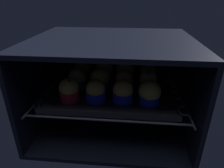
# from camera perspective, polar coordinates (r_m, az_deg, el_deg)

# --- Properties ---
(oven_cavity) EXTENTS (0.59, 0.47, 0.37)m
(oven_cavity) POSITION_cam_1_polar(r_m,az_deg,el_deg) (0.82, 0.27, 0.95)
(oven_cavity) COLOR black
(oven_cavity) RESTS_ON ground
(oven_rack) EXTENTS (0.55, 0.42, 0.01)m
(oven_rack) POSITION_cam_1_polar(r_m,az_deg,el_deg) (0.79, -0.02, -2.54)
(oven_rack) COLOR #444756
(oven_rack) RESTS_ON oven_cavity
(baking_tray) EXTENTS (0.47, 0.37, 0.02)m
(baking_tray) POSITION_cam_1_polar(r_m,az_deg,el_deg) (0.79, -0.00, -1.77)
(baking_tray) COLOR black
(baking_tray) RESTS_ON oven_rack
(muffin_row0_col0) EXTENTS (0.07, 0.07, 0.08)m
(muffin_row0_col0) POSITION_cam_1_polar(r_m,az_deg,el_deg) (0.71, -12.38, -1.71)
(muffin_row0_col0) COLOR red
(muffin_row0_col0) RESTS_ON baking_tray
(muffin_row0_col1) EXTENTS (0.07, 0.07, 0.08)m
(muffin_row0_col1) POSITION_cam_1_polar(r_m,az_deg,el_deg) (0.69, -4.80, -2.13)
(muffin_row0_col1) COLOR #1928B7
(muffin_row0_col1) RESTS_ON baking_tray
(muffin_row0_col2) EXTENTS (0.07, 0.07, 0.08)m
(muffin_row0_col2) POSITION_cam_1_polar(r_m,az_deg,el_deg) (0.69, 3.18, -2.28)
(muffin_row0_col2) COLOR #1928B7
(muffin_row0_col2) RESTS_ON baking_tray
(muffin_row0_col3) EXTENTS (0.08, 0.08, 0.08)m
(muffin_row0_col3) POSITION_cam_1_polar(r_m,az_deg,el_deg) (0.69, 10.92, -2.66)
(muffin_row0_col3) COLOR #1928B7
(muffin_row0_col3) RESTS_ON baking_tray
(muffin_row1_col0) EXTENTS (0.07, 0.07, 0.08)m
(muffin_row1_col0) POSITION_cam_1_polar(r_m,az_deg,el_deg) (0.80, -10.09, 1.41)
(muffin_row1_col0) COLOR #0C8C84
(muffin_row1_col0) RESTS_ON baking_tray
(muffin_row1_col1) EXTENTS (0.08, 0.08, 0.09)m
(muffin_row1_col1) POSITION_cam_1_polar(r_m,az_deg,el_deg) (0.78, -3.50, 1.25)
(muffin_row1_col1) COLOR #1928B7
(muffin_row1_col1) RESTS_ON baking_tray
(muffin_row1_col2) EXTENTS (0.07, 0.07, 0.08)m
(muffin_row1_col2) POSITION_cam_1_polar(r_m,az_deg,el_deg) (0.77, 3.59, 0.83)
(muffin_row1_col2) COLOR #7A238C
(muffin_row1_col2) RESTS_ON baking_tray
(muffin_row1_col3) EXTENTS (0.07, 0.07, 0.08)m
(muffin_row1_col3) POSITION_cam_1_polar(r_m,az_deg,el_deg) (0.78, 10.42, 0.83)
(muffin_row1_col3) COLOR #7A238C
(muffin_row1_col3) RESTS_ON baking_tray
(muffin_row2_col0) EXTENTS (0.07, 0.07, 0.08)m
(muffin_row2_col0) POSITION_cam_1_polar(r_m,az_deg,el_deg) (0.88, -8.54, 3.88)
(muffin_row2_col0) COLOR #1928B7
(muffin_row2_col0) RESTS_ON baking_tray
(muffin_row2_col1) EXTENTS (0.08, 0.08, 0.09)m
(muffin_row2_col1) POSITION_cam_1_polar(r_m,az_deg,el_deg) (0.87, -2.27, 4.06)
(muffin_row2_col1) COLOR #0C8C84
(muffin_row2_col1) RESTS_ON baking_tray
(muffin_row2_col2) EXTENTS (0.08, 0.08, 0.09)m
(muffin_row2_col2) POSITION_cam_1_polar(r_m,az_deg,el_deg) (0.85, 3.89, 3.73)
(muffin_row2_col2) COLOR #1928B7
(muffin_row2_col2) RESTS_ON baking_tray
(muffin_row2_col3) EXTENTS (0.07, 0.07, 0.08)m
(muffin_row2_col3) POSITION_cam_1_polar(r_m,az_deg,el_deg) (0.86, 10.41, 3.31)
(muffin_row2_col3) COLOR red
(muffin_row2_col3) RESTS_ON baking_tray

